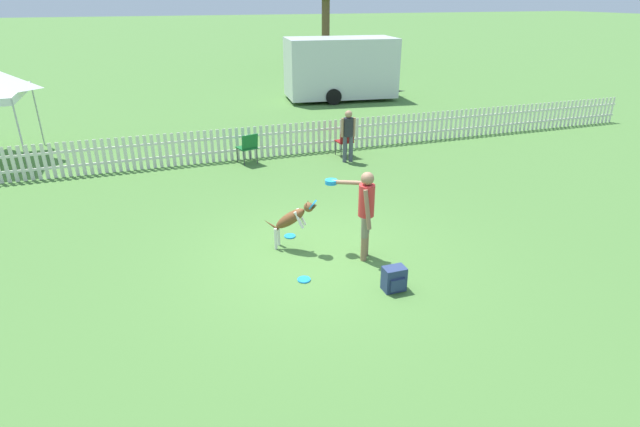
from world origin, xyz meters
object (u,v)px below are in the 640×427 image
object	(u,v)px
frisbee_near_handler	(304,280)
spectator_standing	(348,132)
equipment_trailer	(340,68)
handler_person	(364,205)
folding_chair_center	(248,146)
leaping_dog	(293,218)
backpack_on_grass	(394,279)
folding_chair_blue_left	(346,140)
frisbee_near_dog	(290,236)

from	to	relation	value
frisbee_near_handler	spectator_standing	world-z (taller)	spectator_standing
equipment_trailer	frisbee_near_handler	bearing A→B (deg)	-107.02
handler_person	spectator_standing	distance (m)	5.67
frisbee_near_handler	folding_chair_center	bearing A→B (deg)	86.14
frisbee_near_handler	leaping_dog	bearing A→B (deg)	82.36
frisbee_near_handler	folding_chair_center	xyz separation A→B (m)	(0.44, 6.52, 0.51)
backpack_on_grass	handler_person	bearing A→B (deg)	91.69
leaping_dog	folding_chair_blue_left	bearing A→B (deg)	-177.57
frisbee_near_handler	equipment_trailer	size ratio (longest dim) A/B	0.04
handler_person	frisbee_near_handler	bearing A→B (deg)	142.48
equipment_trailer	spectator_standing	bearing A→B (deg)	-103.51
backpack_on_grass	frisbee_near_handler	bearing A→B (deg)	149.51
folding_chair_center	spectator_standing	distance (m)	2.83
frisbee_near_dog	spectator_standing	xyz separation A→B (m)	(2.90, 4.10, 0.87)
folding_chair_center	spectator_standing	world-z (taller)	spectator_standing
leaping_dog	frisbee_near_dog	world-z (taller)	leaping_dog
leaping_dog	spectator_standing	bearing A→B (deg)	-179.12
leaping_dog	frisbee_near_handler	bearing A→B (deg)	26.13
frisbee_near_dog	folding_chair_blue_left	distance (m)	5.54
folding_chair_blue_left	spectator_standing	bearing A→B (deg)	70.31
backpack_on_grass	leaping_dog	bearing A→B (deg)	120.74
frisbee_near_handler	folding_chair_blue_left	bearing A→B (deg)	62.43
handler_person	leaping_dog	xyz separation A→B (m)	(-1.10, 0.72, -0.39)
handler_person	equipment_trailer	size ratio (longest dim) A/B	0.29
folding_chair_blue_left	frisbee_near_dog	bearing A→B (deg)	51.56
folding_chair_blue_left	equipment_trailer	size ratio (longest dim) A/B	0.15
folding_chair_center	spectator_standing	bearing A→B (deg)	148.11
folding_chair_blue_left	leaping_dog	bearing A→B (deg)	53.61
frisbee_near_handler	equipment_trailer	bearing A→B (deg)	66.43
folding_chair_blue_left	equipment_trailer	distance (m)	8.89
spectator_standing	backpack_on_grass	bearing A→B (deg)	80.03
spectator_standing	equipment_trailer	xyz separation A→B (m)	(3.21, 8.80, 0.52)
handler_person	leaping_dog	world-z (taller)	handler_person
leaping_dog	spectator_standing	distance (m)	5.51
folding_chair_center	frisbee_near_dog	bearing A→B (deg)	71.32
frisbee_near_dog	folding_chair_blue_left	bearing A→B (deg)	56.61
handler_person	frisbee_near_handler	size ratio (longest dim) A/B	7.41
equipment_trailer	folding_chair_blue_left	bearing A→B (deg)	-103.83
leaping_dog	folding_chair_center	bearing A→B (deg)	-149.28
leaping_dog	folding_chair_blue_left	size ratio (longest dim) A/B	1.22
folding_chair_blue_left	backpack_on_grass	bearing A→B (deg)	69.14
handler_person	backpack_on_grass	distance (m)	1.44
frisbee_near_dog	folding_chair_blue_left	world-z (taller)	folding_chair_blue_left
spectator_standing	equipment_trailer	distance (m)	9.38
leaping_dog	backpack_on_grass	bearing A→B (deg)	64.51
handler_person	folding_chair_blue_left	world-z (taller)	handler_person
handler_person	folding_chair_blue_left	size ratio (longest dim) A/B	1.93
frisbee_near_dog	folding_chair_center	size ratio (longest dim) A/B	0.25
frisbee_near_handler	folding_chair_blue_left	xyz separation A→B (m)	(3.27, 6.26, 0.50)
equipment_trailer	folding_chair_center	bearing A→B (deg)	-119.78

